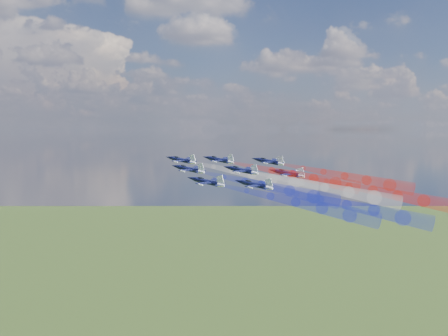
{
  "coord_description": "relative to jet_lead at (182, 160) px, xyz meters",
  "views": [
    {
      "loc": [
        -38.32,
        -157.52,
        147.4
      ],
      "look_at": [
        -3.66,
        -0.54,
        135.46
      ],
      "focal_mm": 41.57,
      "sensor_mm": 36.0,
      "label": 1
    }
  ],
  "objects": [
    {
      "name": "trail_rear_left",
      "position": [
        35.2,
        -49.24,
        -8.94
      ],
      "size": [
        33.15,
        31.98,
        10.28
      ],
      "primitive_type": null,
      "rotation": [
        0.14,
        -0.08,
        0.8
      ],
      "color": "#1822D2"
    },
    {
      "name": "trail_inner_left",
      "position": [
        19.35,
        -31.86,
        -5.64
      ],
      "size": [
        33.15,
        31.98,
        10.28
      ],
      "primitive_type": null,
      "rotation": [
        0.14,
        -0.08,
        0.8
      ],
      "color": "#1822D2"
    },
    {
      "name": "jet_outer_right",
      "position": [
        29.05,
        -2.97,
        -0.67
      ],
      "size": [
        16.05,
        16.16,
        5.87
      ],
      "primitive_type": null,
      "rotation": [
        0.14,
        -0.08,
        0.8
      ],
      "color": "black"
    },
    {
      "name": "jet_outer_left",
      "position": [
        2.74,
        -30.65,
        -4.23
      ],
      "size": [
        16.05,
        16.16,
        5.87
      ],
      "primitive_type": null,
      "rotation": [
        0.14,
        -0.08,
        0.8
      ],
      "color": "black"
    },
    {
      "name": "jet_inner_right",
      "position": [
        12.4,
        -1.38,
        -0.02
      ],
      "size": [
        16.05,
        16.16,
        5.87
      ],
      "primitive_type": null,
      "rotation": [
        0.14,
        -0.08,
        0.8
      ],
      "color": "black"
    },
    {
      "name": "trail_center_third",
      "position": [
        34.87,
        -35.87,
        -5.94
      ],
      "size": [
        33.15,
        31.98,
        10.28
      ],
      "primitive_type": null,
      "rotation": [
        0.14,
        -0.08,
        0.8
      ],
      "color": "white"
    },
    {
      "name": "trail_lead",
      "position": [
        19.02,
        -17.92,
        -3.68
      ],
      "size": [
        33.15,
        31.98,
        10.28
      ],
      "primitive_type": null,
      "rotation": [
        0.14,
        -0.08,
        0.8
      ],
      "color": "white"
    },
    {
      "name": "jet_center_third",
      "position": [
        15.85,
        -17.96,
        -2.26
      ],
      "size": [
        16.05,
        16.16,
        5.87
      ],
      "primitive_type": null,
      "rotation": [
        0.14,
        -0.08,
        0.8
      ],
      "color": "black"
    },
    {
      "name": "jet_rear_right",
      "position": [
        30.58,
        -17.9,
        -3.5
      ],
      "size": [
        16.05,
        16.16,
        5.87
      ],
      "primitive_type": null,
      "rotation": [
        0.14,
        -0.08,
        0.8
      ],
      "color": "black"
    },
    {
      "name": "trail_outer_left",
      "position": [
        21.76,
        -48.57,
        -7.91
      ],
      "size": [
        33.15,
        31.98,
        10.28
      ],
      "primitive_type": null,
      "rotation": [
        0.14,
        -0.08,
        0.8
      ],
      "color": "#1822D2"
    },
    {
      "name": "trail_inner_right",
      "position": [
        31.42,
        -19.3,
        -3.7
      ],
      "size": [
        33.15,
        31.98,
        10.28
      ],
      "primitive_type": null,
      "rotation": [
        0.14,
        -0.08,
        0.8
      ],
      "color": "red"
    },
    {
      "name": "jet_rear_left",
      "position": [
        16.18,
        -31.33,
        -5.26
      ],
      "size": [
        16.05,
        16.16,
        5.87
      ],
      "primitive_type": null,
      "rotation": [
        0.14,
        -0.08,
        0.8
      ],
      "color": "black"
    },
    {
      "name": "trail_rear_right",
      "position": [
        49.61,
        -35.81,
        -7.18
      ],
      "size": [
        33.15,
        31.98,
        10.28
      ],
      "primitive_type": null,
      "rotation": [
        0.14,
        -0.08,
        0.8
      ],
      "color": "red"
    },
    {
      "name": "jet_inner_left",
      "position": [
        0.33,
        -13.95,
        -1.96
      ],
      "size": [
        16.05,
        16.16,
        5.87
      ],
      "primitive_type": null,
      "rotation": [
        0.14,
        -0.08,
        0.8
      ],
      "color": "black"
    },
    {
      "name": "jet_lead",
      "position": [
        0.0,
        0.0,
        0.0
      ],
      "size": [
        16.05,
        16.16,
        5.87
      ],
      "primitive_type": null,
      "rotation": [
        0.14,
        -0.08,
        0.8
      ],
      "color": "black"
    },
    {
      "name": "trail_outer_right",
      "position": [
        48.08,
        -20.89,
        -4.35
      ],
      "size": [
        33.15,
        31.98,
        10.28
      ],
      "primitive_type": null,
      "rotation": [
        0.14,
        -0.08,
        0.8
      ],
      "color": "red"
    }
  ]
}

